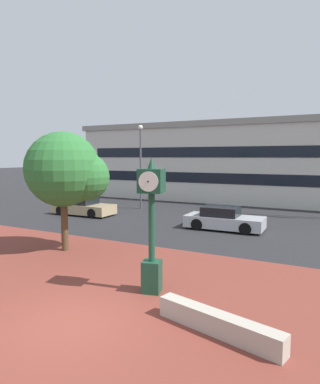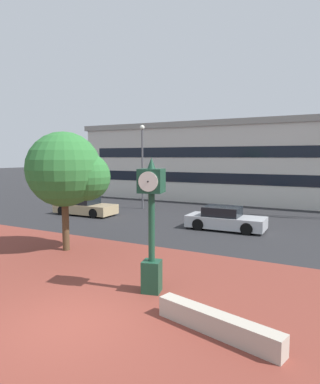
# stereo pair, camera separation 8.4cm
# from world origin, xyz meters

# --- Properties ---
(ground_plane) EXTENTS (200.00, 200.00, 0.00)m
(ground_plane) POSITION_xyz_m (0.00, 0.00, 0.00)
(ground_plane) COLOR #262628
(plaza_brick_paving) EXTENTS (44.00, 11.26, 0.01)m
(plaza_brick_paving) POSITION_xyz_m (0.00, 1.63, 0.00)
(plaza_brick_paving) COLOR brown
(plaza_brick_paving) RESTS_ON ground
(planter_wall) EXTENTS (3.20, 1.18, 0.50)m
(planter_wall) POSITION_xyz_m (3.35, 1.18, 0.25)
(planter_wall) COLOR #ADA393
(planter_wall) RESTS_ON ground
(street_clock) EXTENTS (0.84, 0.87, 4.04)m
(street_clock) POSITION_xyz_m (0.82, 2.64, 2.14)
(street_clock) COLOR #19422D
(street_clock) RESTS_ON ground
(plaza_tree) EXTENTS (3.43, 3.20, 5.12)m
(plaza_tree) POSITION_xyz_m (-4.57, 5.02, 3.44)
(plaza_tree) COLOR #4C3823
(plaza_tree) RESTS_ON ground
(car_street_near) EXTENTS (4.40, 2.01, 1.28)m
(car_street_near) POSITION_xyz_m (-10.08, 12.41, 0.57)
(car_street_near) COLOR tan
(car_street_near) RESTS_ON ground
(car_street_mid) EXTENTS (4.34, 1.98, 1.28)m
(car_street_mid) POSITION_xyz_m (0.08, 12.26, 0.57)
(car_street_mid) COLOR #B7BABF
(car_street_mid) RESTS_ON ground
(civic_building) EXTENTS (30.12, 15.93, 7.14)m
(civic_building) POSITION_xyz_m (-2.75, 29.62, 3.58)
(civic_building) COLOR beige
(civic_building) RESTS_ON ground
(street_lamp_post) EXTENTS (0.36, 0.36, 6.45)m
(street_lamp_post) POSITION_xyz_m (-7.92, 16.68, 3.96)
(street_lamp_post) COLOR #4C4C51
(street_lamp_post) RESTS_ON ground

